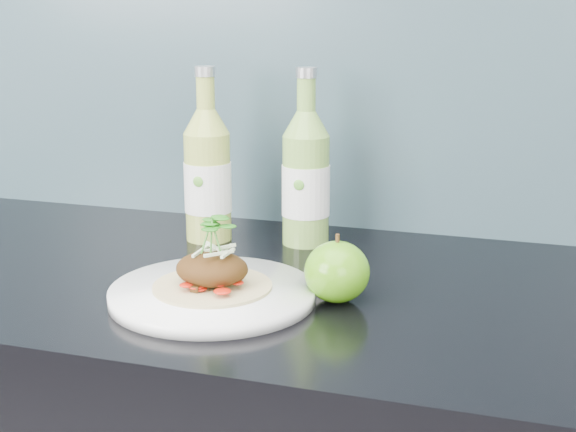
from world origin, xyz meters
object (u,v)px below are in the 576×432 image
object	(u,v)px
green_apple	(337,272)
cider_bottle_right	(306,178)
dinner_plate	(213,294)
cider_bottle_left	(208,175)

from	to	relation	value
green_apple	cider_bottle_right	distance (m)	0.26
dinner_plate	green_apple	size ratio (longest dim) A/B	2.67
dinner_plate	cider_bottle_left	world-z (taller)	cider_bottle_left
cider_bottle_left	dinner_plate	bearing A→B (deg)	-59.50
cider_bottle_right	dinner_plate	bearing A→B (deg)	-74.15
green_apple	cider_bottle_left	xyz separation A→B (m)	(-0.26, 0.21, 0.06)
cider_bottle_left	cider_bottle_right	xyz separation A→B (m)	(0.15, 0.02, 0.00)
green_apple	cider_bottle_left	world-z (taller)	cider_bottle_left
dinner_plate	green_apple	xyz separation A→B (m)	(0.15, 0.04, 0.03)
dinner_plate	cider_bottle_right	distance (m)	0.29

